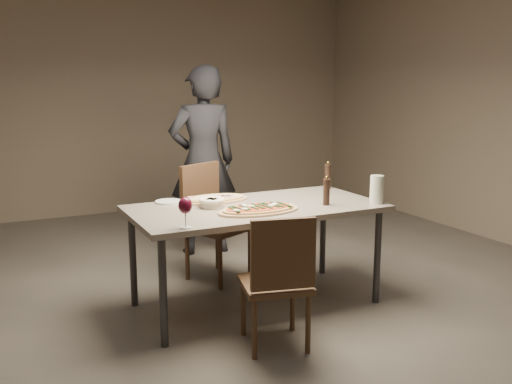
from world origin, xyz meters
name	(u,v)px	position (x,y,z in m)	size (l,w,h in m)	color
room	(256,115)	(0.00, 0.00, 1.40)	(7.00, 7.00, 7.00)	#58514B
dining_table	(256,213)	(0.00, 0.00, 0.69)	(1.80, 0.90, 0.75)	gray
zucchini_pizza	(259,209)	(-0.07, -0.18, 0.77)	(0.59, 0.33, 0.05)	tan
ham_pizza	(214,199)	(-0.21, 0.28, 0.77)	(0.52, 0.29, 0.04)	tan
bread_basket	(212,202)	(-0.31, 0.09, 0.79)	(0.19, 0.19, 0.07)	beige
oil_dish	(281,206)	(0.14, -0.12, 0.76)	(0.13, 0.13, 0.01)	white
pepper_mill_left	(326,191)	(0.47, -0.21, 0.85)	(0.05, 0.05, 0.21)	black
pepper_mill_right	(328,176)	(0.83, 0.33, 0.86)	(0.06, 0.06, 0.23)	black
carafe	(377,189)	(0.83, -0.32, 0.85)	(0.10, 0.10, 0.21)	silver
wine_glass	(185,207)	(-0.67, -0.38, 0.88)	(0.09, 0.09, 0.19)	silver
side_plate	(169,202)	(-0.53, 0.38, 0.76)	(0.20, 0.20, 0.01)	white
chair_near	(278,275)	(-0.21, -0.72, 0.48)	(0.49, 0.49, 0.86)	#432C1C
chair_far	(210,215)	(-0.07, 0.71, 0.54)	(0.60, 0.60, 0.96)	#432C1C
diner	(203,161)	(0.13, 1.41, 0.89)	(0.65, 0.43, 1.78)	black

